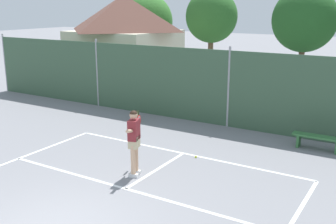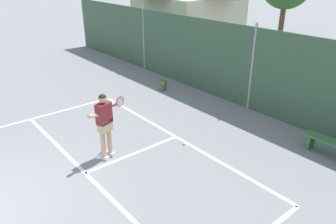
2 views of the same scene
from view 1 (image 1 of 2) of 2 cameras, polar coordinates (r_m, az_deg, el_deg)
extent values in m
cube|color=white|center=(13.01, 2.15, -5.79)|extent=(8.20, 0.10, 0.01)
cube|color=white|center=(10.67, -5.94, -10.63)|extent=(8.20, 0.10, 0.01)
cube|color=white|center=(11.78, -1.55, -8.03)|extent=(0.10, 2.97, 0.01)
cube|color=#38563D|center=(15.65, 8.47, 3.17)|extent=(26.00, 0.05, 2.94)
cylinder|color=#99999E|center=(23.81, -21.85, 6.41)|extent=(0.09, 0.09, 3.09)
cylinder|color=#99999E|center=(19.07, -9.86, 5.41)|extent=(0.09, 0.09, 3.09)
cylinder|color=#99999E|center=(15.63, 8.49, 3.44)|extent=(0.09, 0.09, 3.09)
cube|color=beige|center=(23.91, -6.02, 7.51)|extent=(5.14, 4.94, 3.17)
pyramid|color=brown|center=(23.73, -6.19, 13.69)|extent=(5.55, 5.33, 1.98)
cylinder|color=brown|center=(31.38, -3.04, 7.88)|extent=(0.36, 0.36, 1.65)
ellipsoid|color=#38752D|center=(31.18, -3.11, 12.57)|extent=(4.09, 3.68, 4.09)
cylinder|color=brown|center=(28.67, 5.95, 7.85)|extent=(0.36, 0.36, 2.31)
ellipsoid|color=#2D6628|center=(28.48, 6.10, 13.19)|extent=(3.57, 3.21, 3.57)
cylinder|color=brown|center=(26.66, 18.09, 6.40)|extent=(0.36, 0.36, 2.05)
ellipsoid|color=#235623|center=(26.43, 18.56, 12.15)|extent=(3.90, 3.51, 3.90)
cube|color=silver|center=(11.32, -4.86, -8.82)|extent=(0.28, 0.19, 0.10)
cube|color=silver|center=(11.52, -4.47, -8.36)|extent=(0.28, 0.19, 0.10)
cylinder|color=tan|center=(11.14, -4.91, -6.65)|extent=(0.13, 0.13, 0.82)
cylinder|color=tan|center=(11.35, -4.52, -6.22)|extent=(0.13, 0.13, 0.82)
cube|color=tan|center=(11.09, -4.76, -4.17)|extent=(0.34, 0.41, 0.32)
cube|color=maroon|center=(10.98, -4.80, -2.49)|extent=(0.35, 0.45, 0.56)
sphere|color=tan|center=(10.87, -4.85, -0.43)|extent=(0.22, 0.22, 0.22)
sphere|color=black|center=(10.86, -4.85, -0.32)|extent=(0.21, 0.21, 0.21)
cylinder|color=tan|center=(11.14, -4.60, -1.69)|extent=(0.25, 0.56, 0.17)
cylinder|color=tan|center=(10.71, -5.29, -2.66)|extent=(0.24, 0.51, 0.22)
cylinder|color=black|center=(11.34, -4.40, -1.65)|extent=(0.12, 0.30, 0.04)
torus|color=red|center=(11.68, -4.09, -1.16)|extent=(0.11, 0.30, 0.30)
cylinder|color=silver|center=(11.68, -4.09, -1.16)|extent=(0.08, 0.25, 0.26)
sphere|color=#CCE033|center=(12.66, 3.92, -6.27)|extent=(0.07, 0.07, 0.07)
cube|color=#566038|center=(16.61, -4.59, -0.54)|extent=(0.32, 0.27, 0.40)
cube|color=#566038|center=(16.52, -4.70, -0.91)|extent=(0.23, 0.13, 0.18)
torus|color=black|center=(16.55, -4.61, 0.20)|extent=(0.09, 0.04, 0.09)
cube|color=#336B38|center=(14.02, 20.27, -3.26)|extent=(1.60, 0.36, 0.06)
cube|color=#336B38|center=(14.20, 17.82, -3.78)|extent=(0.08, 0.32, 0.45)
camera|label=2|loc=(4.95, 41.46, 14.04)|focal=34.88mm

